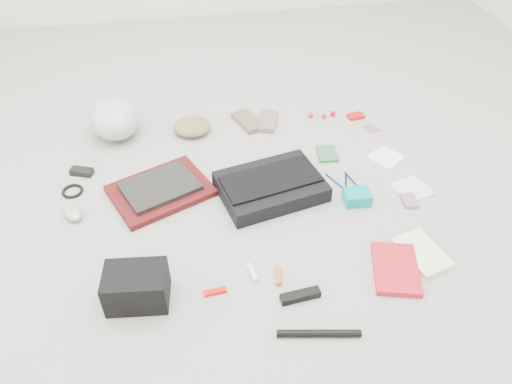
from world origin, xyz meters
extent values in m
plane|color=gray|center=(0.00, 0.00, 0.00)|extent=(4.00, 4.00, 0.00)
cube|color=black|center=(0.07, 0.04, 0.03)|extent=(0.48, 0.38, 0.07)
cube|color=black|center=(0.07, 0.04, 0.08)|extent=(0.43, 0.27, 0.01)
cube|color=#4B0E0F|center=(-0.39, 0.12, 0.01)|extent=(0.48, 0.43, 0.03)
cube|color=black|center=(-0.39, 0.12, 0.04)|extent=(0.36, 0.32, 0.02)
ellipsoid|color=#ABCEC9|center=(-0.58, 0.60, 0.09)|extent=(0.28, 0.32, 0.17)
ellipsoid|color=olive|center=(-0.22, 0.55, 0.03)|extent=(0.22, 0.21, 0.06)
cube|color=brown|center=(0.06, 0.58, 0.01)|extent=(0.15, 0.21, 0.03)
cube|color=#816A5E|center=(0.16, 0.56, 0.01)|extent=(0.14, 0.20, 0.03)
cube|color=black|center=(-0.73, 0.31, 0.01)|extent=(0.11, 0.08, 0.03)
torus|color=black|center=(-0.76, 0.19, 0.01)|extent=(0.11, 0.11, 0.01)
ellipsoid|color=#A5A5A5|center=(-0.74, 0.04, 0.02)|extent=(0.11, 0.13, 0.04)
cube|color=black|center=(-0.48, -0.42, 0.07)|extent=(0.22, 0.17, 0.13)
cube|color=#BD1300|center=(-0.22, -0.44, 0.01)|extent=(0.08, 0.03, 0.01)
cylinder|color=white|center=(-0.08, -0.38, 0.01)|extent=(0.03, 0.08, 0.02)
cylinder|color=#C0601C|center=(0.01, -0.41, 0.01)|extent=(0.03, 0.08, 0.02)
cube|color=black|center=(0.06, -0.51, 0.01)|extent=(0.14, 0.05, 0.03)
cylinder|color=black|center=(0.08, -0.67, 0.01)|extent=(0.27, 0.07, 0.02)
cube|color=red|center=(0.43, -0.46, 0.01)|extent=(0.21, 0.27, 0.02)
cube|color=silver|center=(0.55, -0.40, 0.01)|extent=(0.18, 0.23, 0.02)
cube|color=#2B643C|center=(0.38, 0.25, 0.01)|extent=(0.10, 0.13, 0.01)
cylinder|color=navy|center=(0.36, 0.06, 0.00)|extent=(0.06, 0.12, 0.01)
cylinder|color=black|center=(0.40, 0.04, 0.00)|extent=(0.05, 0.12, 0.01)
cylinder|color=navy|center=(0.44, 0.04, 0.00)|extent=(0.04, 0.14, 0.01)
cube|color=#019AA3|center=(0.41, -0.08, 0.03)|extent=(0.11, 0.09, 0.05)
cube|color=gray|center=(0.62, -0.12, 0.01)|extent=(0.07, 0.09, 0.02)
cube|color=white|center=(0.64, 0.18, 0.00)|extent=(0.18, 0.18, 0.01)
cube|color=silver|center=(0.67, -0.05, 0.00)|extent=(0.17, 0.17, 0.01)
sphere|color=red|center=(0.39, 0.58, 0.01)|extent=(0.03, 0.03, 0.03)
sphere|color=red|center=(0.45, 0.56, 0.01)|extent=(0.03, 0.03, 0.02)
sphere|color=#A90216|center=(0.50, 0.57, 0.01)|extent=(0.03, 0.03, 0.03)
cube|color=#B31410|center=(0.61, 0.54, 0.01)|extent=(0.09, 0.06, 0.02)
cube|color=slate|center=(0.66, 0.42, 0.00)|extent=(0.07, 0.08, 0.00)
camera|label=1|loc=(-0.27, -1.51, 1.40)|focal=35.00mm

